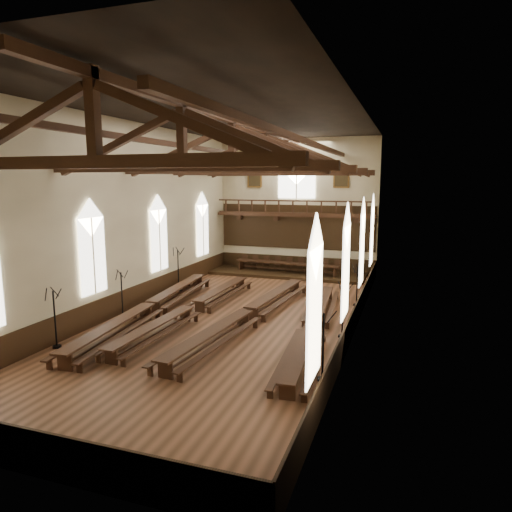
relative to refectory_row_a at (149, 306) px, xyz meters
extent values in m
plane|color=brown|center=(4.25, 0.92, -0.56)|extent=(26.00, 26.00, 0.00)
plane|color=beige|center=(4.25, 13.92, 4.44)|extent=(12.00, 0.00, 12.00)
plane|color=beige|center=(4.25, -12.08, 4.44)|extent=(12.00, 0.00, 12.00)
plane|color=beige|center=(-1.75, 0.92, 4.44)|extent=(0.00, 26.00, 26.00)
plane|color=beige|center=(10.25, 0.92, 4.44)|extent=(0.00, 26.00, 26.00)
plane|color=black|center=(4.25, 0.92, 9.44)|extent=(26.00, 26.00, 0.00)
cube|color=#311C0E|center=(4.25, 13.88, 0.04)|extent=(11.90, 0.08, 1.20)
cube|color=#311C0E|center=(4.25, -12.04, 0.04)|extent=(11.90, 0.08, 1.20)
cube|color=#311C0E|center=(-1.71, 0.92, 0.04)|extent=(0.08, 25.90, 1.20)
cube|color=#311C0E|center=(10.21, 0.92, 0.04)|extent=(0.08, 25.90, 1.20)
cube|color=silver|center=(-1.65, -2.08, 2.84)|extent=(0.05, 1.80, 3.60)
cube|color=silver|center=(-1.65, -2.08, 4.64)|extent=(0.05, 1.80, 1.80)
cylinder|color=beige|center=(-1.61, -2.08, 2.84)|extent=(0.08, 0.08, 3.60)
cube|color=silver|center=(-1.65, 3.92, 2.84)|extent=(0.05, 1.80, 3.60)
cube|color=silver|center=(-1.65, 3.92, 4.64)|extent=(0.05, 1.80, 1.80)
cylinder|color=beige|center=(-1.61, 3.92, 2.84)|extent=(0.08, 0.08, 3.60)
cube|color=silver|center=(-1.65, 9.92, 2.84)|extent=(0.05, 1.80, 3.60)
cube|color=silver|center=(-1.65, 9.92, 4.64)|extent=(0.05, 1.80, 1.80)
cylinder|color=beige|center=(-1.61, 9.92, 2.84)|extent=(0.08, 0.08, 3.60)
cube|color=silver|center=(10.15, -8.08, 2.84)|extent=(0.05, 1.80, 3.60)
cube|color=silver|center=(10.15, -8.08, 4.64)|extent=(0.05, 1.80, 1.80)
cylinder|color=beige|center=(10.11, -8.08, 2.84)|extent=(0.08, 0.08, 3.60)
cube|color=silver|center=(10.15, -2.08, 2.84)|extent=(0.05, 1.80, 3.60)
cube|color=silver|center=(10.15, -2.08, 4.64)|extent=(0.05, 1.80, 1.80)
cylinder|color=beige|center=(10.11, -2.08, 2.84)|extent=(0.08, 0.08, 3.60)
cube|color=silver|center=(10.15, 3.92, 2.84)|extent=(0.05, 1.80, 3.60)
cube|color=silver|center=(10.15, 3.92, 4.64)|extent=(0.05, 1.80, 1.80)
cylinder|color=beige|center=(10.11, 3.92, 2.84)|extent=(0.08, 0.08, 3.60)
cube|color=silver|center=(10.15, 9.92, 2.84)|extent=(0.05, 1.80, 3.60)
cube|color=silver|center=(10.15, 9.92, 4.64)|extent=(0.05, 1.80, 1.80)
cylinder|color=beige|center=(10.11, 9.92, 2.84)|extent=(0.08, 0.08, 3.60)
cube|color=white|center=(4.25, 13.82, 6.24)|extent=(2.80, 0.05, 2.40)
cube|color=white|center=(4.25, 13.82, 7.44)|extent=(2.80, 0.05, 2.80)
cylinder|color=beige|center=(4.25, 13.78, 6.24)|extent=(0.10, 0.10, 2.40)
cube|color=#381E11|center=(4.25, 13.27, 3.84)|extent=(11.80, 1.20, 0.20)
cube|color=#311C0E|center=(4.25, 13.86, 2.89)|extent=(11.80, 0.10, 3.30)
cube|color=#381E11|center=(4.25, 12.73, 4.89)|extent=(11.60, 0.12, 0.10)
cube|color=#381E11|center=(4.25, 12.73, 3.99)|extent=(11.60, 0.12, 0.10)
cube|color=#381E11|center=(-0.25, 13.67, 3.59)|extent=(0.35, 0.40, 0.50)
cube|color=#381E11|center=(2.75, 13.67, 3.59)|extent=(0.35, 0.40, 0.50)
cube|color=#381E11|center=(5.75, 13.67, 3.59)|extent=(0.35, 0.40, 0.50)
cube|color=#381E11|center=(8.75, 13.67, 3.59)|extent=(0.35, 0.40, 0.50)
cube|color=brown|center=(0.95, 13.83, 6.54)|extent=(1.15, 0.06, 1.45)
cube|color=black|center=(0.95, 13.79, 6.54)|extent=(0.95, 0.04, 1.25)
cube|color=brown|center=(7.55, 13.83, 6.54)|extent=(1.15, 0.06, 1.45)
cube|color=black|center=(7.55, 13.79, 6.54)|extent=(0.95, 0.04, 1.25)
cube|color=#381E11|center=(4.25, -9.08, 6.84)|extent=(11.70, 0.35, 0.35)
cube|color=#381E11|center=(4.25, -9.08, 8.14)|extent=(0.30, 0.30, 2.40)
cube|color=#381E11|center=(1.37, -9.08, 7.74)|extent=(5.44, 0.26, 2.40)
cube|color=#381E11|center=(7.13, -9.08, 7.74)|extent=(5.44, 0.26, 2.40)
cube|color=#381E11|center=(4.25, -4.08, 6.84)|extent=(11.70, 0.35, 0.35)
cube|color=#381E11|center=(4.25, -4.08, 8.14)|extent=(0.30, 0.30, 2.40)
cube|color=#381E11|center=(1.37, -4.08, 7.74)|extent=(5.44, 0.26, 2.40)
cube|color=#381E11|center=(7.13, -4.08, 7.74)|extent=(5.44, 0.26, 2.40)
cube|color=#381E11|center=(4.25, 0.92, 6.84)|extent=(11.70, 0.35, 0.35)
cube|color=#381E11|center=(4.25, 0.92, 8.14)|extent=(0.30, 0.30, 2.40)
cube|color=#381E11|center=(1.37, 0.92, 7.74)|extent=(5.44, 0.26, 2.40)
cube|color=#381E11|center=(7.13, 0.92, 7.74)|extent=(5.44, 0.26, 2.40)
cube|color=#381E11|center=(4.25, 5.92, 6.84)|extent=(11.70, 0.35, 0.35)
cube|color=#381E11|center=(4.25, 5.92, 8.14)|extent=(0.30, 0.30, 2.40)
cube|color=#381E11|center=(1.37, 5.92, 7.74)|extent=(5.44, 0.26, 2.40)
cube|color=#381E11|center=(7.13, 5.92, 7.74)|extent=(5.44, 0.26, 2.40)
cube|color=#381E11|center=(4.25, 10.92, 6.84)|extent=(11.70, 0.35, 0.35)
cube|color=#381E11|center=(4.25, 10.92, 8.14)|extent=(0.30, 0.30, 2.40)
cube|color=#381E11|center=(1.37, 10.92, 7.74)|extent=(5.44, 0.26, 2.40)
cube|color=#381E11|center=(7.13, 10.92, 7.74)|extent=(5.44, 0.26, 2.40)
cube|color=#381E11|center=(0.89, 0.92, 8.14)|extent=(0.25, 25.70, 0.25)
cube|color=#381E11|center=(7.61, 0.92, 8.14)|extent=(0.25, 25.70, 0.25)
cube|color=#381E11|center=(4.25, 0.92, 9.14)|extent=(0.30, 25.70, 0.30)
cube|color=#381E11|center=(0.00, -3.70, 0.17)|extent=(1.42, 7.18, 0.08)
cube|color=#381E11|center=(0.00, -6.91, -0.22)|extent=(0.61, 0.14, 0.68)
cube|color=#381E11|center=(0.00, -0.49, -0.22)|extent=(0.61, 0.14, 0.68)
cube|color=#381E11|center=(0.00, -3.70, -0.30)|extent=(0.71, 6.30, 0.08)
cube|color=#381E11|center=(-0.63, -3.76, -0.13)|extent=(0.99, 7.13, 0.06)
cube|color=#381E11|center=(-0.63, -7.03, -0.36)|extent=(0.23, 0.09, 0.40)
cube|color=#381E11|center=(-0.63, -0.50, -0.36)|extent=(0.23, 0.09, 0.40)
cube|color=#381E11|center=(0.63, -3.64, -0.13)|extent=(0.99, 7.13, 0.06)
cube|color=#381E11|center=(0.63, -6.90, -0.36)|extent=(0.23, 0.09, 0.40)
cube|color=#381E11|center=(0.63, -0.37, -0.36)|extent=(0.23, 0.09, 0.40)
cube|color=#381E11|center=(0.00, 3.70, 0.17)|extent=(1.42, 7.18, 0.08)
cube|color=#381E11|center=(0.00, 0.49, -0.22)|extent=(0.61, 0.14, 0.68)
cube|color=#381E11|center=(0.00, 6.91, -0.22)|extent=(0.61, 0.14, 0.68)
cube|color=#381E11|center=(0.00, 3.70, -0.30)|extent=(0.71, 6.30, 0.08)
cube|color=#381E11|center=(-0.63, 3.64, -0.13)|extent=(0.99, 7.13, 0.06)
cube|color=#381E11|center=(-0.63, 0.37, -0.36)|extent=(0.23, 0.09, 0.40)
cube|color=#381E11|center=(-0.63, 6.90, -0.36)|extent=(0.23, 0.09, 0.40)
cube|color=#381E11|center=(0.63, 3.76, -0.13)|extent=(0.99, 7.13, 0.06)
cube|color=#381E11|center=(0.63, 0.50, -0.36)|extent=(0.23, 0.09, 0.40)
cube|color=#381E11|center=(0.63, 7.03, -0.36)|extent=(0.23, 0.09, 0.40)
cube|color=#381E11|center=(2.08, -2.95, 0.10)|extent=(0.76, 6.46, 0.07)
cube|color=#381E11|center=(2.08, -5.86, -0.25)|extent=(0.55, 0.08, 0.62)
cube|color=#381E11|center=(2.08, -0.05, -0.25)|extent=(0.55, 0.08, 0.62)
cube|color=#381E11|center=(2.08, -2.95, -0.33)|extent=(0.18, 5.71, 0.07)
cube|color=#381E11|center=(1.51, -2.94, -0.17)|extent=(0.37, 6.46, 0.06)
cube|color=#381E11|center=(1.51, -5.89, -0.38)|extent=(0.21, 0.07, 0.36)
cube|color=#381E11|center=(1.51, 0.01, -0.38)|extent=(0.21, 0.07, 0.36)
cube|color=#381E11|center=(2.65, -2.96, -0.17)|extent=(0.37, 6.46, 0.06)
cube|color=#381E11|center=(2.65, -5.91, -0.38)|extent=(0.21, 0.07, 0.36)
cube|color=#381E11|center=(2.65, -0.01, -0.38)|extent=(0.21, 0.07, 0.36)
cube|color=#381E11|center=(2.08, 4.45, 0.10)|extent=(0.76, 6.46, 0.07)
cube|color=#381E11|center=(2.08, 1.54, -0.25)|extent=(0.55, 0.08, 0.62)
cube|color=#381E11|center=(2.08, 7.35, -0.25)|extent=(0.55, 0.08, 0.62)
cube|color=#381E11|center=(2.08, 4.45, -0.33)|extent=(0.18, 5.71, 0.07)
cube|color=#381E11|center=(1.51, 4.46, -0.17)|extent=(0.37, 6.46, 0.06)
cube|color=#381E11|center=(1.51, 1.51, -0.38)|extent=(0.21, 0.07, 0.36)
cube|color=#381E11|center=(1.51, 7.41, -0.38)|extent=(0.21, 0.07, 0.36)
cube|color=#381E11|center=(2.65, 4.44, -0.17)|extent=(0.37, 6.46, 0.06)
cube|color=#381E11|center=(2.65, 1.49, -0.38)|extent=(0.21, 0.07, 0.36)
cube|color=#381E11|center=(2.65, 7.39, -0.38)|extent=(0.21, 0.07, 0.36)
cube|color=#381E11|center=(5.18, -3.14, 0.15)|extent=(1.33, 7.06, 0.08)
cube|color=#381E11|center=(5.18, -6.31, -0.22)|extent=(0.60, 0.13, 0.67)
cube|color=#381E11|center=(5.18, 0.02, -0.22)|extent=(0.60, 0.13, 0.67)
cube|color=#381E11|center=(5.18, -3.14, -0.31)|extent=(0.64, 6.21, 0.08)
cube|color=#381E11|center=(4.56, -3.09, -0.14)|extent=(0.91, 7.02, 0.06)
cube|color=#381E11|center=(4.56, -6.30, -0.36)|extent=(0.23, 0.09, 0.39)
cube|color=#381E11|center=(4.56, 0.12, -0.36)|extent=(0.23, 0.09, 0.39)
cube|color=#381E11|center=(5.80, -3.20, -0.14)|extent=(0.91, 7.02, 0.06)
cube|color=#381E11|center=(5.80, -6.41, -0.36)|extent=(0.23, 0.09, 0.39)
cube|color=#381E11|center=(5.80, 0.01, -0.36)|extent=(0.23, 0.09, 0.39)
cube|color=#381E11|center=(5.18, 4.26, 0.15)|extent=(1.33, 7.06, 0.08)
cube|color=#381E11|center=(5.18, 1.09, -0.22)|extent=(0.60, 0.13, 0.67)
cube|color=#381E11|center=(5.18, 7.42, -0.22)|extent=(0.60, 0.13, 0.67)
cube|color=#381E11|center=(5.18, 4.26, -0.31)|extent=(0.64, 6.21, 0.08)
cube|color=#381E11|center=(4.56, 4.31, -0.14)|extent=(0.91, 7.02, 0.06)
cube|color=#381E11|center=(4.56, 1.10, -0.36)|extent=(0.23, 0.09, 0.39)
cube|color=#381E11|center=(4.56, 7.52, -0.36)|extent=(0.23, 0.09, 0.39)
cube|color=#381E11|center=(5.80, 4.20, -0.14)|extent=(0.91, 7.02, 0.06)
cube|color=#381E11|center=(5.80, 0.99, -0.36)|extent=(0.23, 0.09, 0.39)
cube|color=#381E11|center=(5.80, 7.41, -0.36)|extent=(0.23, 0.09, 0.39)
cube|color=#381E11|center=(8.48, -3.66, 0.07)|extent=(1.11, 6.25, 0.07)
cube|color=#381E11|center=(8.48, -6.46, -0.26)|extent=(0.53, 0.11, 0.60)
cube|color=#381E11|center=(8.48, -0.86, -0.26)|extent=(0.53, 0.11, 0.60)
cube|color=#381E11|center=(8.48, -3.66, -0.34)|extent=(0.50, 5.50, 0.07)
cube|color=#381E11|center=(7.93, -3.71, -0.18)|extent=(0.74, 6.22, 0.05)
cube|color=#381E11|center=(7.93, -6.55, -0.38)|extent=(0.20, 0.08, 0.35)
cube|color=#381E11|center=(7.93, -0.86, -0.38)|extent=(0.20, 0.08, 0.35)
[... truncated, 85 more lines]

